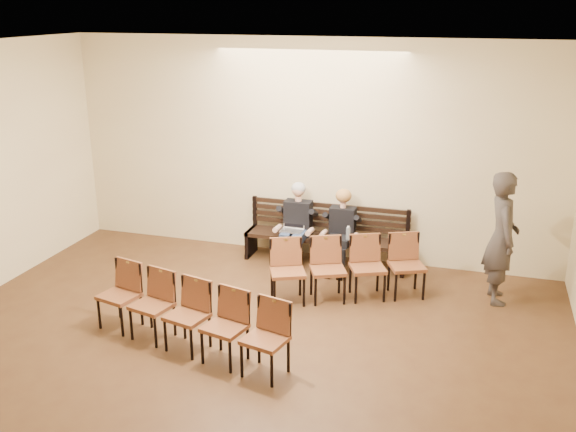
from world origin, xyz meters
name	(u,v)px	position (x,y,z in m)	size (l,w,h in m)	color
room_walls	(194,162)	(0.00, 0.79, 2.54)	(8.02, 10.01, 3.51)	beige
bench	(325,250)	(0.38, 4.65, 0.23)	(2.60, 0.90, 0.45)	black
seated_man	(296,225)	(-0.07, 4.53, 0.63)	(0.53, 0.73, 1.27)	black
seated_woman	(341,234)	(0.65, 4.53, 0.57)	(0.49, 0.68, 1.14)	black
laptop	(292,232)	(-0.10, 4.38, 0.58)	(0.34, 0.27, 0.25)	silver
water_bottle	(348,240)	(0.81, 4.31, 0.56)	(0.07, 0.07, 0.22)	silver
bag	(288,249)	(-0.27, 4.75, 0.13)	(0.36, 0.25, 0.27)	black
passerby	(503,228)	(2.99, 4.05, 1.07)	(0.78, 0.51, 2.14)	#38322E
chair_row_front	(348,269)	(0.99, 3.48, 0.44)	(2.16, 0.48, 0.89)	brown
chair_row_back	(187,317)	(-0.55, 1.55, 0.43)	(2.65, 0.47, 0.87)	brown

